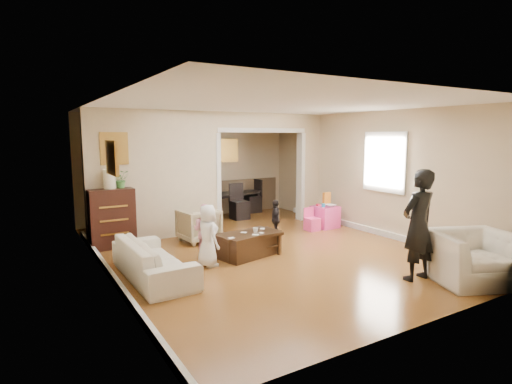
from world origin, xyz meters
TOP-DOWN VIEW (x-y plane):
  - floor at (0.00, 0.00)m, footprint 7.00×7.00m
  - partition_left at (-1.38, 1.80)m, footprint 2.75×0.18m
  - partition_right at (2.48, 1.80)m, footprint 0.55×0.18m
  - partition_header at (1.10, 1.80)m, footprint 2.22×0.18m
  - window_pane at (2.73, -0.40)m, footprint 0.03×0.95m
  - framed_art_partition at (-2.20, 1.70)m, footprint 0.45×0.03m
  - framed_art_sofa_wall at (-2.71, -0.60)m, footprint 0.03×0.55m
  - framed_art_alcove at (1.10, 3.44)m, footprint 0.45×0.03m
  - sofa at (-2.16, -0.45)m, footprint 0.79×1.93m
  - armchair_back at (-0.77, 1.14)m, footprint 0.77×0.79m
  - armchair_front at (1.71, -2.98)m, footprint 1.41×1.33m
  - dresser at (-2.33, 1.59)m, footprint 0.81×0.46m
  - table_lamp at (-2.33, 1.59)m, footprint 0.22×0.22m
  - potted_plant at (-2.13, 1.59)m, footprint 0.30×0.26m
  - coffee_table at (-0.39, -0.23)m, footprint 1.19×0.80m
  - coffee_cup at (-0.29, -0.28)m, footprint 0.12×0.12m
  - play_table at (2.21, 0.82)m, footprint 0.54×0.54m
  - cereal_box at (2.33, 0.92)m, footprint 0.20×0.08m
  - cyan_cup at (2.11, 0.77)m, footprint 0.08×0.08m
  - toy_block at (2.09, 0.94)m, footprint 0.10×0.09m
  - play_bowl at (2.26, 0.70)m, footprint 0.25×0.25m
  - dining_table at (0.97, 3.28)m, footprint 1.91×1.37m
  - adult_person at (1.12, -2.50)m, footprint 0.60×0.40m
  - child_kneel_a at (-1.24, -0.38)m, footprint 0.35×0.51m
  - child_kneel_b at (-1.09, 0.07)m, footprint 0.55×0.58m
  - child_toddler at (0.66, 0.52)m, footprint 0.44×0.50m
  - craft_papers at (-0.39, -0.27)m, footprint 0.91×0.46m

SIDE VIEW (x-z plane):
  - floor at x=0.00m, z-range 0.00..0.00m
  - coffee_table at x=-0.39m, z-range 0.00..0.41m
  - play_table at x=2.21m, z-range 0.00..0.49m
  - sofa at x=-2.16m, z-range 0.00..0.56m
  - dining_table at x=0.97m, z-range 0.00..0.61m
  - armchair_back at x=-0.77m, z-range 0.00..0.65m
  - armchair_front at x=1.71m, z-range 0.00..0.72m
  - child_toddler at x=0.66m, z-range 0.00..0.80m
  - craft_papers at x=-0.39m, z-range 0.41..0.41m
  - coffee_cup at x=-0.29m, z-range 0.41..0.50m
  - child_kneel_b at x=-1.09m, z-range 0.00..0.94m
  - child_kneel_a at x=-1.24m, z-range 0.00..1.00m
  - toy_block at x=2.09m, z-range 0.49..0.54m
  - play_bowl at x=2.26m, z-range 0.49..0.55m
  - cyan_cup at x=2.11m, z-range 0.49..0.57m
  - dresser at x=-2.33m, z-range 0.00..1.11m
  - cereal_box at x=2.33m, z-range 0.49..0.79m
  - adult_person at x=1.12m, z-range 0.00..1.63m
  - potted_plant at x=-2.13m, z-range 1.11..1.44m
  - table_lamp at x=-2.33m, z-range 1.11..1.47m
  - partition_left at x=-1.38m, z-range 0.00..2.60m
  - partition_right at x=2.48m, z-range 0.00..2.60m
  - window_pane at x=2.73m, z-range 1.00..2.10m
  - framed_art_alcove at x=1.10m, z-range 1.42..1.98m
  - framed_art_sofa_wall at x=-2.71m, z-range 1.60..2.00m
  - framed_art_partition at x=-2.20m, z-range 1.58..2.12m
  - partition_header at x=1.10m, z-range 2.25..2.60m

